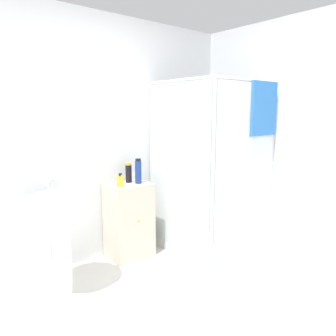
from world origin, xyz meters
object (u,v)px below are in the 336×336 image
(shampoo_bottle_tall_black, at_px, (129,173))
(shampoo_bottle_blue, at_px, (138,171))
(soap_dispenser, at_px, (120,181))
(sink, at_px, (60,219))

(shampoo_bottle_tall_black, relative_size, shampoo_bottle_blue, 0.80)
(soap_dispenser, relative_size, shampoo_bottle_tall_black, 0.65)
(soap_dispenser, height_order, shampoo_bottle_blue, shampoo_bottle_blue)
(shampoo_bottle_tall_black, bearing_deg, shampoo_bottle_blue, -66.02)
(sink, height_order, soap_dispenser, sink)
(sink, xyz_separation_m, shampoo_bottle_tall_black, (0.87, 0.29, 0.24))
(soap_dispenser, bearing_deg, sink, -165.38)
(shampoo_bottle_tall_black, height_order, shampoo_bottle_blue, shampoo_bottle_blue)
(shampoo_bottle_blue, bearing_deg, sink, -169.09)
(soap_dispenser, xyz_separation_m, shampoo_bottle_tall_black, (0.17, 0.10, 0.05))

